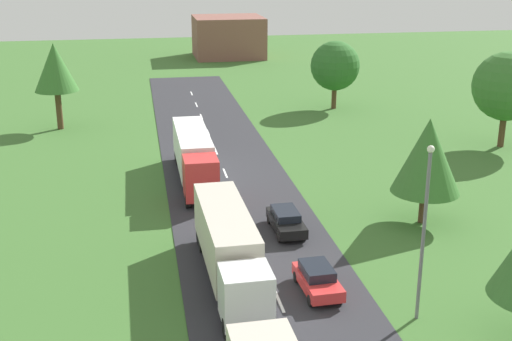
{
  "coord_description": "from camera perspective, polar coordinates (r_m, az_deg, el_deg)",
  "views": [
    {
      "loc": [
        -6.74,
        -1.89,
        17.82
      ],
      "look_at": [
        1.38,
        43.69,
        2.44
      ],
      "focal_mm": 47.27,
      "sensor_mm": 36.0,
      "label": 1
    }
  ],
  "objects": [
    {
      "name": "truck_third",
      "position": [
        53.62,
        -5.26,
        1.35
      ],
      "size": [
        2.54,
        12.93,
        3.71
      ],
      "color": "red",
      "rests_on": "road"
    },
    {
      "name": "distant_building",
      "position": [
        116.45,
        -2.36,
        11.24
      ],
      "size": [
        11.48,
        10.7,
        6.74
      ],
      "primitive_type": "cube",
      "color": "brown",
      "rests_on": "ground"
    },
    {
      "name": "tree_pine",
      "position": [
        78.2,
        6.71,
        8.79
      ],
      "size": [
        5.62,
        5.62,
        7.78
      ],
      "color": "#513823",
      "rests_on": "ground"
    },
    {
      "name": "lamppost_second",
      "position": [
        33.57,
        14.05,
        -4.6
      ],
      "size": [
        0.36,
        0.36,
        9.09
      ],
      "color": "slate",
      "rests_on": "ground"
    },
    {
      "name": "truck_second",
      "position": [
        37.48,
        -2.32,
        -6.3
      ],
      "size": [
        2.74,
        12.4,
        3.75
      ],
      "color": "white",
      "rests_on": "road"
    },
    {
      "name": "car_fourth",
      "position": [
        44.21,
        2.56,
        -4.24
      ],
      "size": [
        1.88,
        4.46,
        1.46
      ],
      "color": "black",
      "rests_on": "road"
    },
    {
      "name": "tree_maple",
      "position": [
        66.16,
        20.5,
        6.69
      ],
      "size": [
        6.35,
        6.35,
        8.92
      ],
      "color": "#513823",
      "rests_on": "ground"
    },
    {
      "name": "tree_birch",
      "position": [
        45.88,
        14.31,
        1.2
      ],
      "size": [
        4.61,
        4.61,
        7.27
      ],
      "color": "#513823",
      "rests_on": "ground"
    },
    {
      "name": "car_third",
      "position": [
        36.9,
        5.23,
        -9.11
      ],
      "size": [
        1.97,
        4.06,
        1.49
      ],
      "color": "red",
      "rests_on": "road"
    },
    {
      "name": "tree_oak",
      "position": [
        71.19,
        -16.63,
        8.32
      ],
      "size": [
        4.38,
        4.38,
        8.79
      ],
      "color": "#513823",
      "rests_on": "ground"
    }
  ]
}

